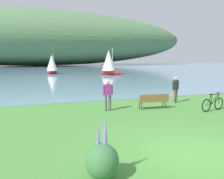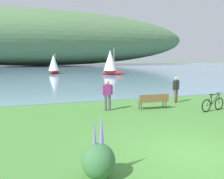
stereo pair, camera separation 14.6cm
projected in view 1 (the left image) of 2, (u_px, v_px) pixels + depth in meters
ground_plane at (193, 153)px, 7.15m from camera, size 200.00×200.00×0.00m
bay_water at (58, 69)px, 53.19m from camera, size 180.00×80.00×0.04m
distant_hillside at (38, 38)px, 74.31m from camera, size 105.27×28.00×18.13m
park_bench_near_camera at (153, 100)px, 13.05m from camera, size 1.82×0.57×0.88m
bicycle_leaning_near_bench at (213, 104)px, 12.62m from camera, size 1.75×0.40×1.01m
person_at_shoreline at (176, 88)px, 14.80m from camera, size 0.59×0.32×1.71m
person_on_the_grass at (108, 93)px, 12.58m from camera, size 0.61×0.25×1.71m
echium_bush_mid_cluster at (102, 160)px, 5.57m from camera, size 0.84×0.84×1.65m
sailboat_mid_bay at (52, 64)px, 39.36m from camera, size 2.70×3.03×3.63m
sailboat_toward_hillside at (109, 62)px, 37.47m from camera, size 3.72×3.24×4.43m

